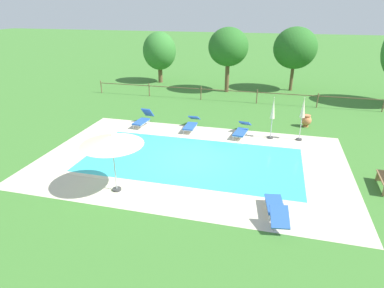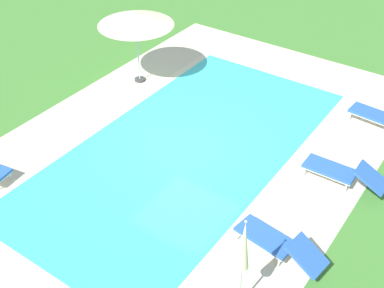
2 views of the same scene
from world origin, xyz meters
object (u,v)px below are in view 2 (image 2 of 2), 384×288
Objects in this scene: sun_lounger_north_near_steps at (342,172)px; sun_lounger_north_end at (382,115)px; sun_lounger_north_far at (277,242)px; patio_umbrella_closed_row_mid_west at (243,253)px; patio_umbrella_open_foreground at (136,19)px.

sun_lounger_north_near_steps is 1.06× the size of sun_lounger_north_end.
sun_lounger_north_end is (-3.08, 0.02, 0.03)m from sun_lounger_north_near_steps.
patio_umbrella_closed_row_mid_west is (1.60, 0.01, 1.16)m from sun_lounger_north_far.
sun_lounger_north_end reaches higher than sun_lounger_north_far.
sun_lounger_north_far is (3.02, -0.26, 0.00)m from sun_lounger_north_near_steps.
sun_lounger_north_near_steps is 0.86× the size of patio_umbrella_open_foreground.
patio_umbrella_open_foreground is (1.92, -7.51, 1.79)m from sun_lounger_north_end.
patio_umbrella_closed_row_mid_west is at bearing -2.98° from sun_lounger_north_near_steps.
patio_umbrella_open_foreground reaches higher than patio_umbrella_closed_row_mid_west.
sun_lounger_north_end is 7.96m from patio_umbrella_open_foreground.
sun_lounger_north_near_steps is 7.79m from patio_umbrella_open_foreground.
patio_umbrella_open_foreground is at bearing -75.63° from sun_lounger_north_end.
patio_umbrella_open_foreground reaches higher than sun_lounger_north_end.
sun_lounger_north_far is 1.09× the size of sun_lounger_north_end.
sun_lounger_north_near_steps is at bearing 81.21° from patio_umbrella_open_foreground.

